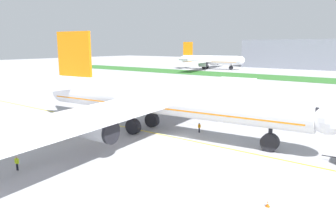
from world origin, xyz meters
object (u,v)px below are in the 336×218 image
(ground_crew_wingwalker_port, at_px, (17,162))
(traffic_cone_near_nose, at_px, (268,204))
(airliner_foreground, at_px, (157,99))
(parked_airliner_far_left, at_px, (209,60))
(service_truck_baggage_loader, at_px, (223,86))
(ground_crew_marshaller_front, at_px, (199,127))

(ground_crew_wingwalker_port, bearing_deg, traffic_cone_near_nose, 19.22)
(airliner_foreground, xyz_separation_m, parked_airliner_far_left, (-67.35, 132.96, -0.22))
(airliner_foreground, xyz_separation_m, ground_crew_wingwalker_port, (-2.46, -23.00, -4.74))
(traffic_cone_near_nose, height_order, service_truck_baggage_loader, service_truck_baggage_loader)
(ground_crew_wingwalker_port, distance_m, traffic_cone_near_nose, 28.23)
(ground_crew_wingwalker_port, relative_size, ground_crew_marshaller_front, 1.05)
(parked_airliner_far_left, bearing_deg, ground_crew_marshaller_front, -60.42)
(ground_crew_wingwalker_port, bearing_deg, ground_crew_marshaller_front, 73.45)
(ground_crew_wingwalker_port, distance_m, parked_airliner_far_left, 168.98)
(ground_crew_marshaller_front, bearing_deg, traffic_cone_near_nose, -44.21)
(ground_crew_marshaller_front, height_order, parked_airliner_far_left, parked_airliner_far_left)
(ground_crew_marshaller_front, bearing_deg, service_truck_baggage_loader, 113.62)
(service_truck_baggage_loader, xyz_separation_m, parked_airliner_far_left, (-52.03, 80.69, 3.98))
(airliner_foreground, relative_size, ground_crew_wingwalker_port, 52.32)
(traffic_cone_near_nose, bearing_deg, service_truck_baggage_loader, 120.91)
(traffic_cone_near_nose, bearing_deg, ground_crew_marshaller_front, 135.79)
(traffic_cone_near_nose, relative_size, parked_airliner_far_left, 0.01)
(traffic_cone_near_nose, distance_m, parked_airliner_far_left, 172.97)
(service_truck_baggage_loader, bearing_deg, ground_crew_marshaller_front, -66.38)
(ground_crew_wingwalker_port, height_order, service_truck_baggage_loader, service_truck_baggage_loader)
(ground_crew_marshaller_front, relative_size, service_truck_baggage_loader, 0.27)
(ground_crew_marshaller_front, height_order, service_truck_baggage_loader, service_truck_baggage_loader)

